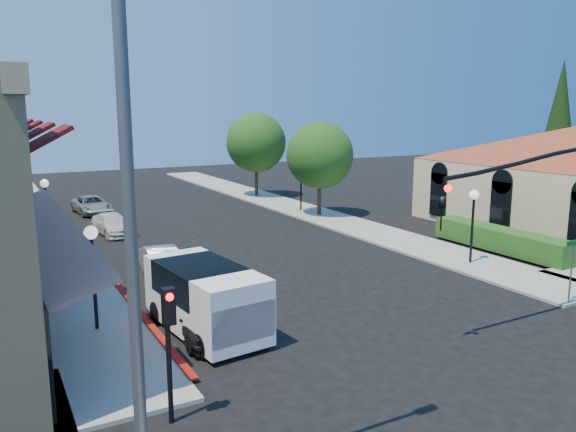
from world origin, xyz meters
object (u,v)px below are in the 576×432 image
street_name_sign (572,261)px  lamppost_left_near (92,251)px  lamppost_right_far (301,174)px  white_van (206,295)px  street_tree_b (256,143)px  lamppost_right_near (473,208)px  signal_mast_arm (567,204)px  cobra_streetlight (154,237)px  parked_car_d (92,205)px  lamppost_left_far (45,195)px  parked_car_b (163,263)px  secondary_signal (169,330)px  parked_car_a (199,318)px  street_tree_a (320,155)px  conifer_far (559,121)px  parked_car_c (113,224)px

street_name_sign → lamppost_left_near: size_ratio=0.70×
lamppost_right_far → white_van: size_ratio=0.68×
street_tree_b → white_van: street_tree_b is taller
street_name_sign → lamppost_right_near: size_ratio=0.70×
signal_mast_arm → lamppost_right_near: bearing=67.9°
cobra_streetlight → parked_car_d: size_ratio=2.09×
street_name_sign → lamppost_left_far: size_ratio=0.70×
lamppost_left_near → signal_mast_arm: bearing=-24.4°
lamppost_right_far → lamppost_right_near: bearing=-90.0°
signal_mast_arm → lamppost_right_far: size_ratio=2.24×
lamppost_right_far → parked_car_b: bearing=-140.4°
street_tree_b → signal_mast_arm: street_tree_b is taller
secondary_signal → lamppost_left_near: lamppost_left_near is taller
street_tree_b → lamppost_right_near: bearing=-90.7°
street_name_sign → lamppost_left_near: 17.05m
signal_mast_arm → parked_car_a: (-11.54, 4.50, -3.45)m
cobra_streetlight → lamppost_left_far: bearing=88.5°
signal_mast_arm → secondary_signal: (-13.86, -0.09, -1.77)m
street_tree_a → street_name_sign: bearing=-93.8°
cobra_streetlight → street_name_sign: cobra_streetlight is taller
lamppost_right_near → lamppost_right_far: bearing=90.0°
signal_mast_arm → lamppost_left_near: signal_mast_arm is taller
conifer_far → parked_car_b: (-32.80, -5.00, -5.72)m
conifer_far → street_name_sign: size_ratio=4.40×
lamppost_left_near → parked_car_c: (3.58, 14.90, -2.14)m
conifer_far → lamppost_left_far: 36.90m
street_name_sign → white_van: (-12.85, 3.99, -0.41)m
white_van → lamppost_left_near: bearing=150.1°
lamppost_right_near → parked_car_d: (-13.30, 22.52, -2.12)m
parked_car_c → lamppost_left_far: bearing=-172.9°
signal_mast_arm → white_van: signal_mast_arm is taller
street_tree_a → street_name_sign: (-1.30, -19.80, -2.50)m
secondary_signal → cobra_streetlight: 4.65m
street_tree_b → cobra_streetlight: size_ratio=0.75×
parked_car_c → lamppost_right_far: bearing=-2.3°
cobra_streetlight → street_name_sign: (16.65, 4.20, -3.57)m
conifer_far → parked_car_d: conifer_far is taller
lamppost_right_near → parked_car_d: bearing=120.6°
signal_mast_arm → white_van: 12.47m
conifer_far → parked_car_c: bearing=171.5°
lamppost_left_near → parked_car_d: lamppost_left_near is taller
lamppost_right_near → lamppost_right_far: same height
signal_mast_arm → lamppost_left_far: size_ratio=2.24×
lamppost_left_far → lamppost_right_near: bearing=-39.5°
secondary_signal → parked_car_a: bearing=63.3°
signal_mast_arm → lamppost_right_near: (2.64, 6.50, -1.35)m
lamppost_left_far → lamppost_right_far: bearing=6.7°
conifer_far → white_van: bearing=-160.5°
conifer_far → parked_car_b: size_ratio=2.83×
signal_mast_arm → lamppost_left_far: signal_mast_arm is taller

